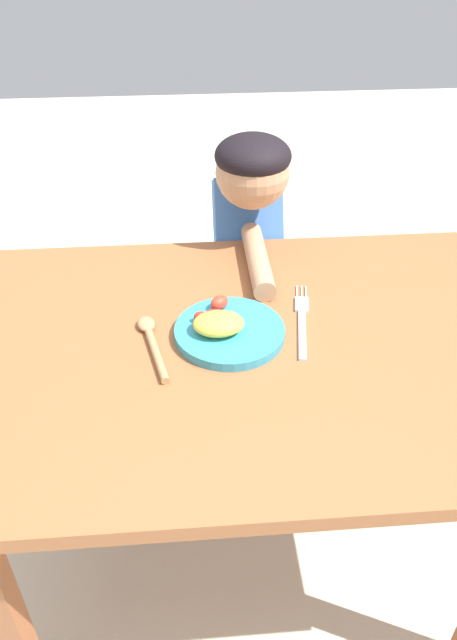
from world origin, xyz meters
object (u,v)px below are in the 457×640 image
spoon (152,341)px  person (246,283)px  plate (226,329)px  fork (302,320)px

spoon → person: bearing=-39.4°
plate → spoon: size_ratio=1.08×
fork → person: (-0.06, 0.40, -0.17)m
fork → spoon: size_ratio=1.25×
plate → spoon: 0.14m
plate → spoon: (-0.14, -0.01, -0.01)m
fork → spoon: 0.29m
plate → fork: plate is taller
fork → spoon: bearing=108.7°
spoon → person: size_ratio=0.20×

